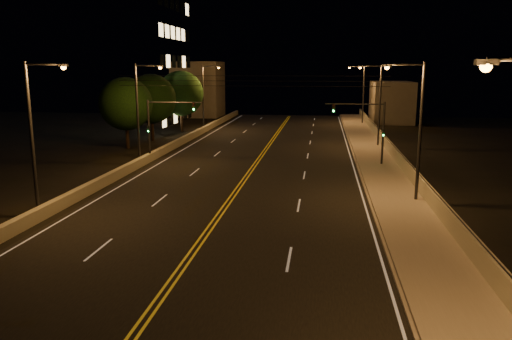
# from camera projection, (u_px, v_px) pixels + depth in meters

# --- Properties ---
(road) EXTENTS (18.00, 120.00, 0.02)m
(road) POSITION_uv_depth(u_px,v_px,m) (229.00, 201.00, 32.19)
(road) COLOR black
(road) RESTS_ON ground
(sidewalk) EXTENTS (3.60, 120.00, 0.30)m
(sidewalk) POSITION_uv_depth(u_px,v_px,m) (401.00, 205.00, 30.76)
(sidewalk) COLOR gray
(sidewalk) RESTS_ON ground
(curb) EXTENTS (0.14, 120.00, 0.15)m
(curb) POSITION_uv_depth(u_px,v_px,m) (370.00, 205.00, 31.02)
(curb) COLOR gray
(curb) RESTS_ON ground
(parapet_wall) EXTENTS (0.30, 120.00, 1.00)m
(parapet_wall) POSITION_uv_depth(u_px,v_px,m) (430.00, 195.00, 30.42)
(parapet_wall) COLOR #AEAA91
(parapet_wall) RESTS_ON sidewalk
(jersey_barrier) EXTENTS (0.45, 120.00, 0.75)m
(jersey_barrier) POSITION_uv_depth(u_px,v_px,m) (85.00, 190.00, 33.38)
(jersey_barrier) COLOR #AEAA91
(jersey_barrier) RESTS_ON ground
(distant_building_right) EXTENTS (6.00, 10.00, 6.34)m
(distant_building_right) POSITION_uv_depth(u_px,v_px,m) (391.00, 102.00, 78.41)
(distant_building_right) COLOR gray
(distant_building_right) RESTS_ON ground
(distant_building_left) EXTENTS (8.00, 8.00, 9.48)m
(distant_building_left) POSITION_uv_depth(u_px,v_px,m) (198.00, 89.00, 87.83)
(distant_building_left) COLOR gray
(distant_building_left) RESTS_ON ground
(parapet_rail) EXTENTS (0.06, 120.00, 0.06)m
(parapet_rail) POSITION_uv_depth(u_px,v_px,m) (430.00, 187.00, 30.31)
(parapet_rail) COLOR black
(parapet_rail) RESTS_ON parapet_wall
(lane_markings) EXTENTS (17.32, 116.00, 0.00)m
(lane_markings) POSITION_uv_depth(u_px,v_px,m) (229.00, 201.00, 32.12)
(lane_markings) COLOR silver
(lane_markings) RESTS_ON road
(streetlight_1) EXTENTS (2.55, 0.28, 8.78)m
(streetlight_1) POSITION_uv_depth(u_px,v_px,m) (416.00, 123.00, 30.52)
(streetlight_1) COLOR #2D2D33
(streetlight_1) RESTS_ON ground
(streetlight_2) EXTENTS (2.55, 0.28, 8.78)m
(streetlight_2) POSITION_uv_depth(u_px,v_px,m) (377.00, 100.00, 52.58)
(streetlight_2) COLOR #2D2D33
(streetlight_2) RESTS_ON ground
(streetlight_3) EXTENTS (2.55, 0.28, 8.78)m
(streetlight_3) POSITION_uv_depth(u_px,v_px,m) (362.00, 91.00, 74.29)
(streetlight_3) COLOR #2D2D33
(streetlight_3) RESTS_ON ground
(streetlight_4) EXTENTS (2.55, 0.28, 8.78)m
(streetlight_4) POSITION_uv_depth(u_px,v_px,m) (36.00, 129.00, 27.58)
(streetlight_4) COLOR #2D2D33
(streetlight_4) RESTS_ON ground
(streetlight_5) EXTENTS (2.55, 0.28, 8.78)m
(streetlight_5) POSITION_uv_depth(u_px,v_px,m) (140.00, 107.00, 43.34)
(streetlight_5) COLOR #2D2D33
(streetlight_5) RESTS_ON ground
(streetlight_6) EXTENTS (2.55, 0.28, 8.78)m
(streetlight_6) POSITION_uv_depth(u_px,v_px,m) (205.00, 93.00, 66.99)
(streetlight_6) COLOR #2D2D33
(streetlight_6) RESTS_ON ground
(traffic_signal_right) EXTENTS (5.11, 0.31, 5.61)m
(traffic_signal_right) POSITION_uv_depth(u_px,v_px,m) (371.00, 126.00, 42.59)
(traffic_signal_right) COLOR #2D2D33
(traffic_signal_right) RESTS_ON ground
(traffic_signal_left) EXTENTS (5.11, 0.31, 5.61)m
(traffic_signal_left) POSITION_uv_depth(u_px,v_px,m) (160.00, 122.00, 45.01)
(traffic_signal_left) COLOR #2D2D33
(traffic_signal_left) RESTS_ON ground
(overhead_wires) EXTENTS (22.00, 0.03, 0.83)m
(overhead_wires) POSITION_uv_depth(u_px,v_px,m) (250.00, 81.00, 39.93)
(overhead_wires) COLOR black
(building_tower) EXTENTS (24.00, 15.00, 30.57)m
(building_tower) POSITION_uv_depth(u_px,v_px,m) (88.00, 20.00, 66.40)
(building_tower) COLOR gray
(building_tower) RESTS_ON ground
(tree_0) EXTENTS (5.54, 5.54, 7.51)m
(tree_0) POSITION_uv_depth(u_px,v_px,m) (126.00, 104.00, 52.18)
(tree_0) COLOR black
(tree_0) RESTS_ON ground
(tree_1) EXTENTS (5.73, 5.73, 7.77)m
(tree_1) POSITION_uv_depth(u_px,v_px,m) (151.00, 99.00, 57.93)
(tree_1) COLOR black
(tree_1) RESTS_ON ground
(tree_2) EXTENTS (5.97, 5.97, 8.09)m
(tree_2) POSITION_uv_depth(u_px,v_px,m) (181.00, 93.00, 66.11)
(tree_2) COLOR black
(tree_2) RESTS_ON ground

